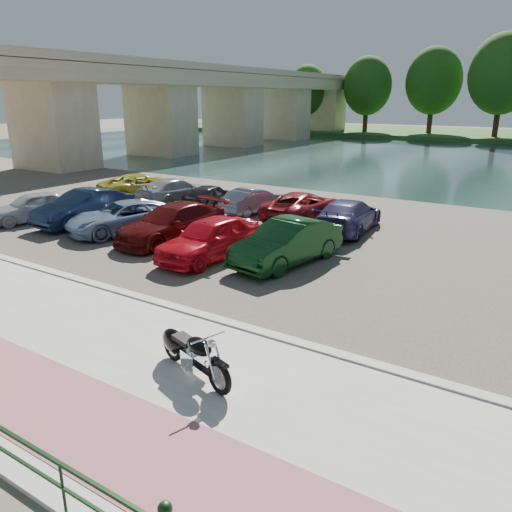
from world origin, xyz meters
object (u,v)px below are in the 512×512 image
Objects in this scene: car_1 at (84,207)px; car_2 at (123,217)px; motorcycle at (189,351)px; car_0 at (33,207)px.

car_1 is 0.98× the size of car_2.
motorcycle is 14.04m from car_1.
car_2 reaches higher than motorcycle.
car_0 is at bearing -150.81° from car_2.
motorcycle is at bearing -16.80° from car_2.
car_2 is (4.94, 0.80, -0.02)m from car_0.
car_0 is 0.85× the size of car_1.
car_2 is at bearing -0.39° from car_1.
car_0 is 5.00m from car_2.
car_1 is at bearing 166.11° from motorcycle.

